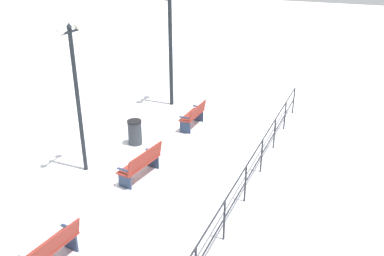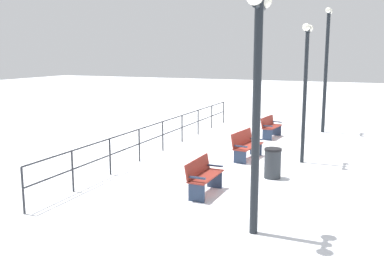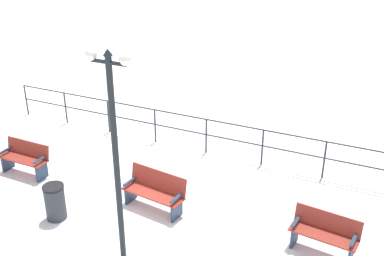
{
  "view_description": "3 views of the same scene",
  "coord_description": "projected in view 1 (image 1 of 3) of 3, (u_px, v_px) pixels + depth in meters",
  "views": [
    {
      "loc": [
        -5.38,
        8.94,
        6.21
      ],
      "look_at": [
        -1.11,
        -1.08,
        1.3
      ],
      "focal_mm": 39.1,
      "sensor_mm": 36.0,
      "label": 1
    },
    {
      "loc": [
        3.71,
        -13.31,
        3.43
      ],
      "look_at": [
        -1.81,
        -0.29,
        0.95
      ],
      "focal_mm": 40.35,
      "sensor_mm": 36.0,
      "label": 2
    },
    {
      "loc": [
        7.95,
        4.64,
        6.36
      ],
      "look_at": [
        -1.88,
        0.1,
        1.3
      ],
      "focal_mm": 43.91,
      "sensor_mm": 36.0,
      "label": 3
    }
  ],
  "objects": [
    {
      "name": "ground_plane",
      "position": [
        142.0,
        177.0,
        11.97
      ],
      "size": [
        80.0,
        80.0,
        0.0
      ],
      "primitive_type": "plane",
      "color": "white",
      "rests_on": "ground"
    },
    {
      "name": "bench_nearest",
      "position": [
        194.0,
        115.0,
        15.01
      ],
      "size": [
        0.52,
        1.38,
        0.87
      ],
      "rotation": [
        0.0,
        0.0,
        -0.01
      ],
      "color": "maroon",
      "rests_on": "ground"
    },
    {
      "name": "bench_second",
      "position": [
        141.0,
        163.0,
        11.76
      ],
      "size": [
        0.71,
        1.57,
        0.91
      ],
      "rotation": [
        0.0,
        0.0,
        -0.13
      ],
      "color": "maroon",
      "rests_on": "ground"
    },
    {
      "name": "bench_third",
      "position": [
        51.0,
        249.0,
        8.52
      ],
      "size": [
        0.63,
        1.4,
        0.86
      ],
      "rotation": [
        0.0,
        0.0,
        -0.11
      ],
      "color": "maroon",
      "rests_on": "ground"
    },
    {
      "name": "lamppost_near",
      "position": [
        170.0,
        32.0,
        16.09
      ],
      "size": [
        0.3,
        0.95,
        4.51
      ],
      "color": "black",
      "rests_on": "ground"
    },
    {
      "name": "lamppost_middle",
      "position": [
        75.0,
        79.0,
        11.24
      ],
      "size": [
        0.23,
        0.91,
        4.3
      ],
      "color": "black",
      "rests_on": "ground"
    },
    {
      "name": "waterfront_railing",
      "position": [
        246.0,
        178.0,
        10.59
      ],
      "size": [
        0.05,
        13.25,
        1.06
      ],
      "color": "#26282D",
      "rests_on": "ground"
    },
    {
      "name": "trash_bin",
      "position": [
        135.0,
        132.0,
        13.78
      ],
      "size": [
        0.48,
        0.48,
        0.84
      ],
      "color": "#2D3338",
      "rests_on": "ground"
    }
  ]
}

